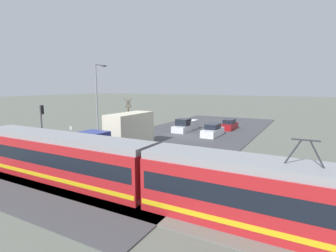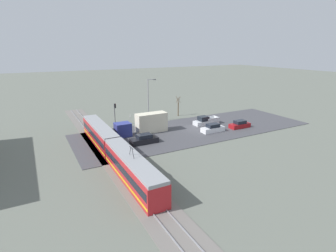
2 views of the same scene
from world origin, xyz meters
TOP-DOWN VIEW (x-y plane):
  - ground_plane at (0.00, 0.00)m, footprint 320.00×320.00m
  - road_surface at (0.00, 0.00)m, footprint 16.40×47.57m
  - rail_bed at (0.00, 18.90)m, footprint 58.82×4.40m
  - light_rail_tram at (-6.49, 18.90)m, footprint 30.25×2.60m
  - box_truck at (2.69, 9.98)m, footprint 2.35×10.16m
  - pickup_truck at (1.82, -3.69)m, footprint 1.91×5.64m
  - sedan_car_0 at (-2.61, 12.39)m, footprint 1.88×4.75m
  - sedan_car_1 at (-3.44, -8.37)m, footprint 1.73×4.45m
  - sedan_car_2 at (-3.05, -1.83)m, footprint 1.78×4.62m
  - traffic_light_pole at (10.67, 13.28)m, footprint 0.28×0.47m
  - street_tree at (11.20, -2.39)m, footprint 1.13×0.94m
  - street_lamp_near_crossing at (9.74, 5.86)m, footprint 0.36×1.95m
  - no_parking_sign at (9.75, 10.39)m, footprint 0.32×0.08m

SIDE VIEW (x-z plane):
  - ground_plane at x=0.00m, z-range 0.00..0.00m
  - road_surface at x=0.00m, z-range 0.00..0.08m
  - rail_bed at x=0.00m, z-range -0.06..0.16m
  - sedan_car_1 at x=-3.44m, z-range -0.05..1.46m
  - sedan_car_0 at x=-2.61m, z-range -0.06..1.52m
  - sedan_car_2 at x=-3.05m, z-range -0.06..1.54m
  - pickup_truck at x=1.82m, z-range -0.15..1.69m
  - no_parking_sign at x=9.75m, z-range 0.24..2.32m
  - light_rail_tram at x=-6.49m, z-range -0.53..3.80m
  - box_truck at x=2.69m, z-range -0.06..3.61m
  - street_tree at x=11.20m, z-range -0.21..4.55m
  - traffic_light_pole at x=10.67m, z-range 0.72..5.33m
  - street_lamp_near_crossing at x=9.74m, z-range 0.64..10.02m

